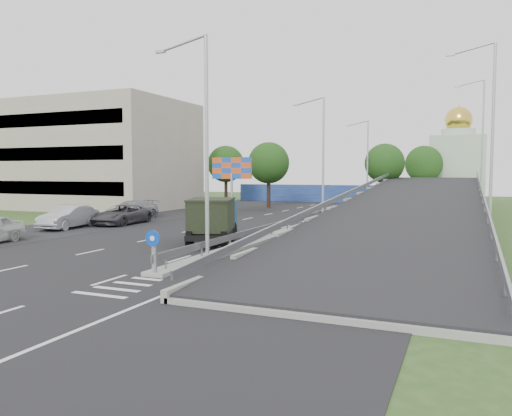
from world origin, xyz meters
The scene contains 22 objects.
ground centered at (0.00, 0.00, 0.00)m, with size 160.00×160.00×0.00m, color #2D4C1E.
road_surface centered at (-3.00, 20.00, 0.00)m, with size 26.00×90.00×0.04m, color black.
parking_strip centered at (-16.00, 20.00, 0.00)m, with size 8.00×90.00×0.05m, color black.
median centered at (0.00, 24.00, 0.10)m, with size 1.00×44.00×0.20m, color gray.
overpass_ramp centered at (7.50, 24.00, 1.75)m, with size 10.00×50.00×3.50m.
median_guardrail centered at (0.00, 24.00, 0.75)m, with size 0.09×44.00×0.71m.
sign_bollard centered at (0.00, 2.17, 1.03)m, with size 0.64×0.23×1.67m.
lamp_post_near centered at (0.11, 6.00, 5.81)m, with size 2.74×0.18×10.08m.
lamp_post_mid centered at (0.11, 26.00, 5.81)m, with size 2.74×0.18×10.08m.
lamp_post_far centered at (0.11, 46.00, 5.81)m, with size 2.74×0.18×10.08m.
beige_building centered at (-30.00, 32.00, 6.00)m, with size 24.00×14.00×12.00m, color #9E9985.
blue_wall centered at (-4.00, 52.00, 1.20)m, with size 30.00×0.50×2.40m, color navy.
church centered at (10.00, 60.00, 5.31)m, with size 7.00×7.00×13.80m.
billboard centered at (-9.00, 28.00, 4.19)m, with size 4.00×0.24×5.50m.
tree_left_mid centered at (-10.00, 40.00, 5.18)m, with size 4.80×4.80×7.60m.
tree_median_far centered at (2.00, 48.00, 5.18)m, with size 4.80×4.80×7.60m.
tree_left_far centered at (-18.00, 45.00, 5.18)m, with size 4.80×4.80×7.60m.
tree_ramp_far centered at (6.00, 55.00, 5.18)m, with size 4.80×4.80×7.60m.
dump_truck centered at (-2.26, 11.48, 1.46)m, with size 4.00×6.35×2.63m.
parked_car_b centered at (-15.54, 14.03, 0.85)m, with size 1.80×5.15×1.70m, color #ADADB3.
parked_car_c centered at (-13.76, 17.88, 0.77)m, with size 2.55×5.54×1.54m, color #3B3A40.
parked_car_d centered at (-15.81, 21.79, 0.81)m, with size 2.27×5.58×1.62m, color gray.
Camera 1 is at (11.15, -14.03, 4.11)m, focal length 35.00 mm.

